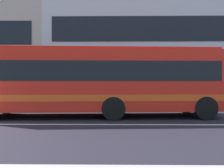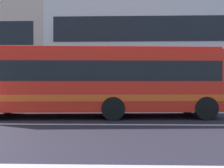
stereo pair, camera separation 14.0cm
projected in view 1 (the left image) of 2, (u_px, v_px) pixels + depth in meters
name	position (u px, v px, depth m)	size (l,w,h in m)	color
hedge_row_far	(6.00, 99.00, 14.31)	(23.37, 1.10, 1.18)	#2F622D
apartment_block_right	(156.00, 49.00, 24.72)	(20.97, 11.78, 10.45)	silver
transit_bus	(97.00, 80.00, 10.83)	(11.48, 3.17, 3.15)	red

